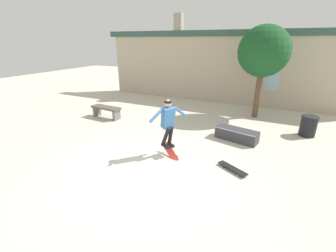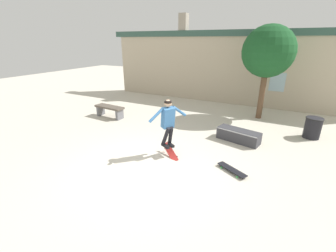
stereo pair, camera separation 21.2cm
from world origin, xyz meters
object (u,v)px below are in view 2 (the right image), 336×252
at_px(trash_bin, 313,127).
at_px(skateboard_flipping, 170,152).
at_px(skate_ledge, 238,136).
at_px(skateboard_resting, 232,169).
at_px(tree_right, 268,52).
at_px(park_bench, 110,109).
at_px(skater, 168,120).

bearing_deg(trash_bin, skateboard_flipping, -137.78).
xyz_separation_m(skate_ledge, skateboard_resting, (0.25, -2.07, -0.14)).
bearing_deg(tree_right, park_bench, -153.50).
bearing_deg(trash_bin, skater, -137.87).
relative_size(skate_ledge, skater, 1.05).
xyz_separation_m(tree_right, trash_bin, (1.95, -1.47, -2.43)).
bearing_deg(skateboard_resting, skater, 29.15).
xyz_separation_m(skate_ledge, skateboard_flipping, (-1.61, -2.01, -0.09)).
bearing_deg(park_bench, trash_bin, 14.65).
distance_m(park_bench, skater, 4.57).
bearing_deg(skater, skateboard_flipping, 67.56).
height_order(tree_right, skater, tree_right).
bearing_deg(tree_right, skateboard_resting, -90.77).
height_order(tree_right, skateboard_resting, tree_right).
relative_size(trash_bin, skateboard_resting, 0.87).
distance_m(trash_bin, skateboard_resting, 4.11).
bearing_deg(skater, park_bench, -175.14).
relative_size(tree_right, skateboard_flipping, 5.49).
distance_m(trash_bin, skateboard_flipping, 5.24).
height_order(skate_ledge, trash_bin, trash_bin).
bearing_deg(tree_right, skate_ledge, -96.13).
height_order(park_bench, skate_ledge, park_bench).
relative_size(tree_right, skate_ledge, 2.58).
distance_m(tree_right, skate_ledge, 3.98).
xyz_separation_m(park_bench, skateboard_resting, (5.94, -2.04, -0.29)).
xyz_separation_m(tree_right, skate_ledge, (-0.32, -2.97, -2.62)).
bearing_deg(skateboard_resting, skateboard_flipping, 27.80).
bearing_deg(skateboard_resting, park_bench, 10.52).
relative_size(park_bench, skate_ledge, 0.95).
bearing_deg(skateboard_flipping, skate_ledge, 88.56).
height_order(trash_bin, skateboard_resting, trash_bin).
bearing_deg(tree_right, skater, -111.58).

